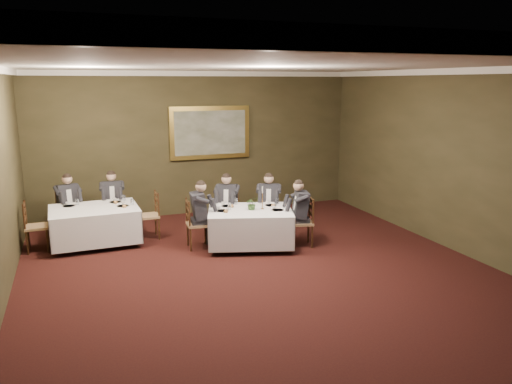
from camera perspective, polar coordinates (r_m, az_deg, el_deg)
ground at (r=8.28m, az=2.00°, el=-10.63°), size 10.00×10.00×0.00m
ceiling at (r=7.62m, az=2.20°, el=14.37°), size 8.00×10.00×0.10m
back_wall at (r=12.47m, az=-6.70°, el=5.51°), size 8.00×0.10×3.50m
right_wall at (r=9.97m, az=23.91°, el=2.77°), size 0.10×10.00×3.50m
crown_molding at (r=7.62m, az=2.20°, el=13.92°), size 8.00×10.00×0.12m
table_main at (r=9.99m, az=-0.68°, el=-3.79°), size 1.96×1.70×0.67m
table_second at (r=10.65m, az=-17.94°, el=-3.37°), size 1.77×1.37×0.67m
chair_main_backleft at (r=10.84m, az=-3.24°, el=-3.40°), size 0.59×0.58×1.00m
diner_main_backleft at (r=10.77m, az=-3.27°, el=-2.25°), size 0.58×0.61×1.35m
chair_main_backright at (r=10.88m, az=1.46°, el=-3.32°), size 0.57×0.56×1.00m
diner_main_backright at (r=10.81m, az=1.47°, el=-2.18°), size 0.56×0.60×1.35m
chair_main_endleft at (r=10.04m, az=-6.70°, el=-4.77°), size 0.45×0.47×1.00m
diner_main_endleft at (r=9.98m, az=-6.67°, el=-3.51°), size 0.51×0.44×1.35m
chair_main_endright at (r=10.14m, az=5.29°, el=-4.57°), size 0.52×0.53×1.00m
diner_main_endright at (r=10.07m, az=5.25°, el=-3.33°), size 0.57×0.51×1.35m
chair_sec_backleft at (r=11.53m, az=-20.54°, el=-3.22°), size 0.54×0.52×1.00m
diner_sec_backleft at (r=11.47m, az=-20.61°, el=-2.13°), size 0.52×0.57×1.35m
chair_sec_backright at (r=11.58m, az=-15.93°, el=-2.83°), size 0.47×0.45×1.00m
diner_sec_backright at (r=11.52m, az=-16.00°, el=-1.75°), size 0.44×0.51×1.35m
chair_sec_endright at (r=10.81m, az=-12.09°, el=-3.71°), size 0.43×0.45×1.00m
chair_sec_endleft at (r=10.69m, az=-23.75°, el=-4.71°), size 0.43×0.45×1.00m
centerpiece at (r=9.88m, az=-0.47°, el=-1.26°), size 0.25×0.22×0.27m
candlestick at (r=9.92m, az=0.74°, el=-0.96°), size 0.07×0.07×0.48m
place_setting_table_main at (r=10.26m, az=-3.04°, el=-1.35°), size 0.33×0.31×0.14m
place_setting_table_second at (r=10.93m, az=-20.37°, el=-1.28°), size 0.33×0.31×0.14m
painting at (r=12.46m, az=-5.27°, el=6.77°), size 2.02×0.09×1.30m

